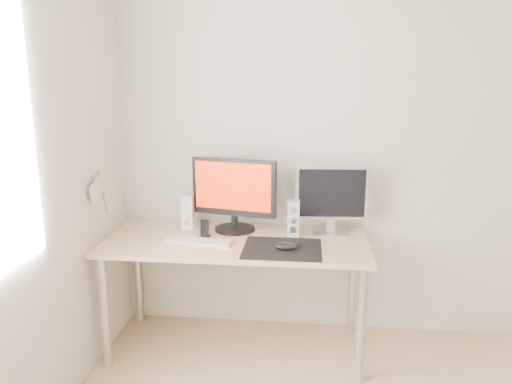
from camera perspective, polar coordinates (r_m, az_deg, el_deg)
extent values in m
plane|color=silver|center=(3.30, 14.82, 4.85)|extent=(3.50, 0.00, 3.50)
cube|color=black|center=(2.89, 3.01, -6.47)|extent=(0.45, 0.40, 0.00)
ellipsoid|color=black|center=(2.86, 3.39, -6.24)|extent=(0.12, 0.07, 0.04)
cube|color=#D1B587|center=(3.06, -2.31, -5.69)|extent=(1.60, 0.70, 0.03)
cylinder|color=silver|center=(3.13, -16.95, -13.03)|extent=(0.05, 0.05, 0.70)
cylinder|color=silver|center=(2.92, 11.89, -14.72)|extent=(0.05, 0.05, 0.70)
cylinder|color=silver|center=(3.62, -13.37, -9.13)|extent=(0.05, 0.05, 0.70)
cylinder|color=silver|center=(3.44, 10.96, -10.22)|extent=(0.05, 0.05, 0.70)
cylinder|color=black|center=(3.23, -2.44, -4.24)|extent=(0.31, 0.31, 0.02)
cylinder|color=black|center=(3.21, -2.46, -3.08)|extent=(0.05, 0.05, 0.12)
cube|color=black|center=(3.15, -2.54, 0.54)|extent=(0.55, 0.16, 0.36)
cube|color=red|center=(3.12, -2.70, 0.63)|extent=(0.49, 0.11, 0.30)
cube|color=silver|center=(3.20, 8.47, -4.56)|extent=(0.23, 0.17, 0.01)
cube|color=silver|center=(3.18, 8.51, -3.58)|extent=(0.05, 0.04, 0.10)
cube|color=silver|center=(3.13, 8.63, -0.06)|extent=(0.45, 0.07, 0.34)
cube|color=black|center=(3.11, 8.68, -0.16)|extent=(0.41, 0.03, 0.30)
cube|color=white|center=(3.26, -7.76, -2.25)|extent=(0.07, 0.08, 0.23)
cylinder|color=#AFAFB1|center=(3.24, -7.90, -3.50)|extent=(0.04, 0.01, 0.04)
cylinder|color=#BABABC|center=(3.22, -7.94, -2.45)|extent=(0.04, 0.01, 0.04)
cylinder|color=silver|center=(3.20, -7.97, -1.39)|extent=(0.04, 0.01, 0.04)
cube|color=white|center=(3.10, 4.32, -3.00)|extent=(0.07, 0.08, 0.23)
cylinder|color=#ADADAF|center=(3.07, 4.27, -4.32)|extent=(0.04, 0.01, 0.04)
cylinder|color=#B8B8BA|center=(3.06, 4.29, -3.22)|extent=(0.04, 0.01, 0.04)
cylinder|color=#ACACAE|center=(3.04, 4.31, -2.10)|extent=(0.04, 0.01, 0.04)
cube|color=#B8B8BA|center=(3.01, -6.54, -5.64)|extent=(0.43, 0.18, 0.01)
cube|color=white|center=(3.01, -6.55, -5.50)|extent=(0.41, 0.16, 0.01)
cube|color=black|center=(3.10, -5.87, -5.09)|extent=(0.06, 0.05, 0.01)
cube|color=black|center=(3.08, -5.89, -4.08)|extent=(0.05, 0.02, 0.10)
cylinder|color=#A57F54|center=(3.11, -17.12, -0.09)|extent=(0.01, 0.10, 0.29)
cube|color=white|center=(3.02, -17.80, 0.26)|extent=(0.00, 0.19, 0.15)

